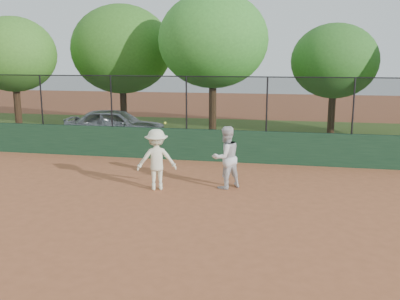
% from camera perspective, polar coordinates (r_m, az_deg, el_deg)
% --- Properties ---
extents(ground, '(80.00, 80.00, 0.00)m').
position_cam_1_polar(ground, '(11.48, -6.18, -7.89)').
color(ground, '#A55935').
rests_on(ground, ground).
extents(back_wall, '(26.00, 0.20, 1.20)m').
position_cam_1_polar(back_wall, '(16.94, -0.08, 0.65)').
color(back_wall, '#1C3E25').
rests_on(back_wall, ground).
extents(grass_strip, '(36.00, 12.00, 0.01)m').
position_cam_1_polar(grass_strip, '(22.86, 2.96, 1.98)').
color(grass_strip, '#324F18').
rests_on(grass_strip, ground).
extents(parked_car, '(4.82, 2.36, 1.58)m').
position_cam_1_polar(parked_car, '(21.07, -10.74, 3.14)').
color(parked_car, '#AFB4B9').
rests_on(parked_car, ground).
extents(player_second, '(1.15, 1.14, 1.87)m').
position_cam_1_polar(player_second, '(13.28, 3.32, -0.94)').
color(player_second, silver).
rests_on(player_second, ground).
extents(player_main, '(1.32, 1.01, 2.06)m').
position_cam_1_polar(player_main, '(13.18, -5.58, -1.22)').
color(player_main, beige).
rests_on(player_main, ground).
extents(fence_assembly, '(26.00, 0.06, 2.00)m').
position_cam_1_polar(fence_assembly, '(16.72, -0.17, 6.17)').
color(fence_assembly, black).
rests_on(fence_assembly, back_wall).
extents(tree_0, '(4.35, 3.95, 5.91)m').
position_cam_1_polar(tree_0, '(24.78, -22.78, 11.19)').
color(tree_0, '#4D301B').
rests_on(tree_0, ground).
extents(tree_1, '(5.43, 4.93, 6.66)m').
position_cam_1_polar(tree_1, '(24.71, -10.00, 12.55)').
color(tree_1, '#3D2615').
rests_on(tree_1, ground).
extents(tree_2, '(5.13, 4.66, 6.87)m').
position_cam_1_polar(tree_2, '(21.27, 1.67, 13.84)').
color(tree_2, '#412B17').
rests_on(tree_2, ground).
extents(tree_3, '(4.24, 3.86, 5.54)m').
position_cam_1_polar(tree_3, '(23.26, 16.84, 10.82)').
color(tree_3, '#392513').
rests_on(tree_3, ground).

